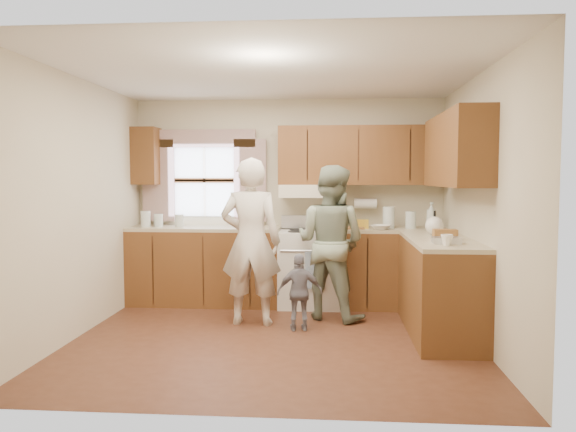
# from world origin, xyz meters

# --- Properties ---
(room) EXTENTS (3.80, 3.80, 3.80)m
(room) POSITION_xyz_m (0.00, 0.00, 1.25)
(room) COLOR #462415
(room) RESTS_ON ground
(kitchen_fixtures) EXTENTS (3.80, 2.25, 2.15)m
(kitchen_fixtures) POSITION_xyz_m (0.61, 1.08, 0.84)
(kitchen_fixtures) COLOR #49260F
(kitchen_fixtures) RESTS_ON ground
(stove) EXTENTS (0.76, 0.67, 1.07)m
(stove) POSITION_xyz_m (0.30, 1.44, 0.47)
(stove) COLOR silver
(stove) RESTS_ON ground
(woman_left) EXTENTS (0.65, 0.44, 1.74)m
(woman_left) POSITION_xyz_m (-0.30, 0.54, 0.87)
(woman_left) COLOR beige
(woman_left) RESTS_ON ground
(woman_right) EXTENTS (1.01, 0.93, 1.67)m
(woman_right) POSITION_xyz_m (0.53, 0.85, 0.83)
(woman_right) COLOR #29422D
(woman_right) RESTS_ON ground
(child) EXTENTS (0.47, 0.24, 0.78)m
(child) POSITION_xyz_m (0.22, 0.33, 0.39)
(child) COLOR slate
(child) RESTS_ON ground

